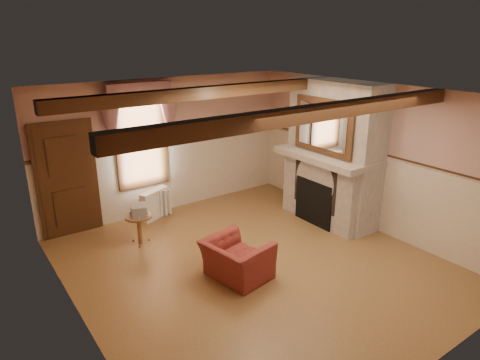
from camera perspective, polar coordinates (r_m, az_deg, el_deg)
floor at (r=7.24m, az=1.91°, el=-11.15°), size 5.50×6.00×0.01m
ceiling at (r=6.31m, az=2.19°, el=11.39°), size 5.50×6.00×0.01m
wall_back at (r=9.10m, az=-9.55°, el=4.56°), size 5.50×0.02×2.80m
wall_front at (r=4.84m, az=24.55°, el=-10.44°), size 5.50×0.02×2.80m
wall_left at (r=5.54m, az=-21.33°, el=-6.22°), size 0.02×6.00×2.80m
wall_right at (r=8.53m, az=16.90°, el=3.00°), size 0.02×6.00×2.80m
wainscot at (r=6.89m, az=1.98°, el=-5.76°), size 5.50×6.00×1.50m
chair_rail at (r=6.61m, az=2.05°, el=0.15°), size 5.50×6.00×0.08m
firebox at (r=8.65m, az=10.11°, el=-2.88°), size 0.20×0.95×0.90m
armchair at (r=6.74m, az=-0.41°, el=-10.57°), size 0.99×1.09×0.62m
side_table at (r=7.98m, az=-13.25°, el=-6.44°), size 0.62×0.62×0.55m
book_stack at (r=7.82m, az=-13.34°, el=-3.96°), size 0.35×0.39×0.20m
radiator at (r=8.98m, az=-11.26°, el=-3.16°), size 0.71×0.44×0.60m
bowl at (r=8.45m, az=12.09°, el=3.67°), size 0.31×0.31×0.08m
mantel_clock at (r=9.04m, az=7.98°, el=5.32°), size 0.14×0.24×0.20m
oil_lamp at (r=8.71m, az=10.03°, el=4.97°), size 0.11×0.11×0.28m
candle_red at (r=8.04m, az=15.39°, el=2.94°), size 0.06×0.06×0.16m
jar_yellow at (r=8.29m, az=13.30°, el=3.45°), size 0.06×0.06×0.12m
fireplace at (r=8.65m, az=12.46°, el=3.60°), size 0.85×2.00×2.80m
mantel at (r=8.53m, az=11.62°, el=3.17°), size 1.05×2.05×0.12m
overmantel_mirror at (r=8.26m, az=11.01°, el=7.05°), size 0.06×1.44×1.04m
door at (r=8.48m, az=-22.02°, el=-0.16°), size 1.10×0.10×2.10m
window at (r=8.78m, az=-13.07°, el=5.47°), size 1.06×0.08×2.02m
window_drapes at (r=8.58m, az=-13.13°, el=9.25°), size 1.30×0.14×1.40m
ceiling_beam_front at (r=5.43m, az=10.00°, el=8.79°), size 5.50×0.18×0.20m
ceiling_beam_back at (r=7.30m, az=-3.69°, el=11.62°), size 5.50×0.18×0.20m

